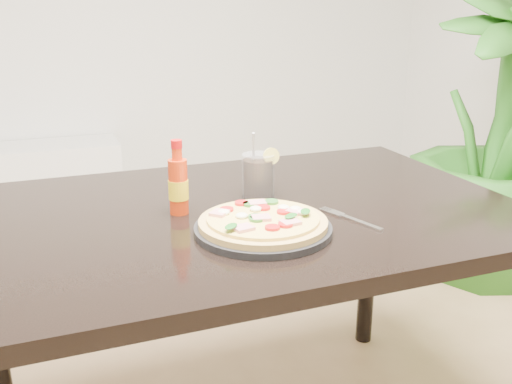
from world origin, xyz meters
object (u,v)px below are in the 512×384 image
object	(u,v)px
plate	(263,229)
pizza	(263,221)
houseplant	(499,134)
hot_sauce_bottle	(178,185)
fork	(348,218)
cola_cup	(258,176)
dining_table	(239,239)

from	to	relation	value
plate	pizza	xyz separation A→B (m)	(0.00, 0.00, 0.02)
pizza	houseplant	bearing A→B (deg)	30.39
pizza	hot_sauce_bottle	xyz separation A→B (m)	(-0.15, 0.19, 0.04)
houseplant	plate	bearing A→B (deg)	-149.59
pizza	fork	bearing A→B (deg)	1.25
cola_cup	pizza	bearing A→B (deg)	-108.68
dining_table	hot_sauce_bottle	bearing A→B (deg)	171.88
plate	pizza	size ratio (longest dim) A/B	1.07
fork	hot_sauce_bottle	bearing A→B (deg)	135.45
plate	houseplant	xyz separation A→B (m)	(1.49, 0.88, -0.08)
hot_sauce_bottle	fork	world-z (taller)	hot_sauce_bottle
plate	cola_cup	xyz separation A→B (m)	(0.08, 0.25, 0.05)
plate	fork	bearing A→B (deg)	1.59
cola_cup	houseplant	size ratio (longest dim) A/B	0.13
pizza	plate	bearing A→B (deg)	-118.49
plate	fork	distance (m)	0.22
dining_table	pizza	world-z (taller)	pizza
houseplant	hot_sauce_bottle	bearing A→B (deg)	-157.24
dining_table	hot_sauce_bottle	world-z (taller)	hot_sauce_bottle
plate	houseplant	bearing A→B (deg)	30.41
dining_table	plate	bearing A→B (deg)	-90.57
hot_sauce_bottle	fork	bearing A→B (deg)	-26.60
dining_table	cola_cup	distance (m)	0.18
plate	pizza	bearing A→B (deg)	61.51
pizza	houseplant	xyz separation A→B (m)	(1.49, 0.88, -0.10)
dining_table	pizza	size ratio (longest dim) A/B	4.87
dining_table	houseplant	world-z (taller)	houseplant
fork	houseplant	size ratio (longest dim) A/B	0.14
hot_sauce_bottle	houseplant	world-z (taller)	houseplant
hot_sauce_bottle	cola_cup	bearing A→B (deg)	13.98
hot_sauce_bottle	fork	distance (m)	0.41
hot_sauce_bottle	pizza	bearing A→B (deg)	-52.20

